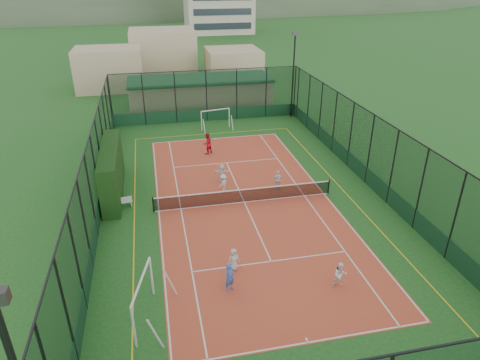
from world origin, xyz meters
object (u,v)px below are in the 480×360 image
(child_far_left, at_px, (223,183))
(coach, at_px, (207,143))
(child_near_right, at_px, (340,275))
(floodlight_ne, at_px, (293,76))
(futsal_goal_far, at_px, (216,119))
(clubhouse, at_px, (200,92))
(futsal_goal_near, at_px, (143,300))
(child_near_mid, at_px, (230,277))
(white_bench, at_px, (121,202))
(child_far_back, at_px, (222,173))
(child_far_right, at_px, (278,180))
(child_near_left, at_px, (234,259))

(child_far_left, bearing_deg, coach, -130.46)
(child_near_right, bearing_deg, floodlight_ne, 78.92)
(child_far_left, bearing_deg, futsal_goal_far, -138.27)
(clubhouse, height_order, futsal_goal_far, clubhouse)
(clubhouse, xyz_separation_m, futsal_goal_near, (-6.43, -31.13, -0.54))
(clubhouse, height_order, child_near_mid, clubhouse)
(coach, bearing_deg, child_near_mid, 50.89)
(white_bench, bearing_deg, coach, 40.60)
(child_far_back, distance_m, coach, 5.25)
(child_near_right, xyz_separation_m, coach, (-3.83, 17.51, 0.21))
(child_far_back, bearing_deg, child_far_right, 152.81)
(white_bench, bearing_deg, child_far_left, -1.39)
(floodlight_ne, xyz_separation_m, clubhouse, (-8.60, 5.40, -2.55))
(child_near_right, bearing_deg, futsal_goal_near, -176.64)
(white_bench, relative_size, coach, 0.82)
(floodlight_ne, bearing_deg, child_near_mid, -114.20)
(child_far_back, relative_size, coach, 0.74)
(futsal_goal_far, distance_m, child_near_right, 23.46)
(child_near_left, bearing_deg, floodlight_ne, 51.83)
(child_near_mid, height_order, coach, coach)
(clubhouse, bearing_deg, child_near_left, -94.04)
(floodlight_ne, xyz_separation_m, child_near_left, (-10.62, -23.22, -3.51))
(clubhouse, xyz_separation_m, child_far_back, (-0.90, -18.65, -0.91))
(coach, bearing_deg, child_far_back, 58.54)
(child_near_left, distance_m, child_far_back, 10.04)
(clubhouse, xyz_separation_m, futsal_goal_far, (0.44, -7.56, -0.65))
(child_far_right, bearing_deg, futsal_goal_far, -77.33)
(child_near_right, distance_m, child_far_right, 10.23)
(white_bench, height_order, child_near_left, child_near_left)
(child_near_mid, relative_size, child_far_right, 1.11)
(child_far_left, bearing_deg, white_bench, -34.46)
(clubhouse, relative_size, child_far_left, 12.21)
(child_near_mid, xyz_separation_m, child_far_left, (1.45, 9.91, -0.14))
(clubhouse, bearing_deg, child_near_mid, -94.75)
(child_far_back, bearing_deg, futsal_goal_far, -93.99)
(floodlight_ne, distance_m, coach, 13.05)
(child_near_right, height_order, child_far_back, child_near_right)
(futsal_goal_far, relative_size, child_near_left, 2.37)
(futsal_goal_near, xyz_separation_m, child_far_left, (5.37, 10.93, -0.40))
(clubhouse, distance_m, child_far_right, 20.88)
(clubhouse, bearing_deg, white_bench, -110.35)
(child_far_right, bearing_deg, coach, -59.17)
(floodlight_ne, height_order, child_far_right, floodlight_ne)
(child_far_right, bearing_deg, clubhouse, -79.57)
(white_bench, distance_m, child_near_left, 9.54)
(floodlight_ne, xyz_separation_m, futsal_goal_far, (-8.16, -2.16, -3.20))
(white_bench, distance_m, child_near_mid, 10.52)
(child_near_right, height_order, coach, coach)
(floodlight_ne, xyz_separation_m, child_near_right, (-5.95, -25.52, -3.45))
(child_far_back, bearing_deg, floodlight_ne, -122.76)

